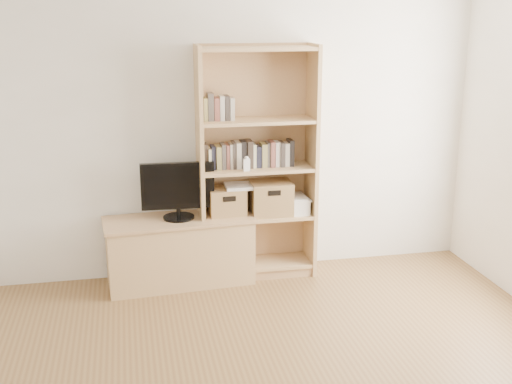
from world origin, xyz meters
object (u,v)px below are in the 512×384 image
object	(u,v)px
bookshelf	(257,165)
basket_left	(227,202)
laptop	(245,186)
baby_monitor	(247,165)
basket_right	(271,198)
tv_stand	(180,252)
television	(178,191)

from	to	relation	value
bookshelf	basket_left	bearing A→B (deg)	-178.81
bookshelf	laptop	bearing A→B (deg)	-176.12
baby_monitor	basket_left	bearing A→B (deg)	143.20
basket_left	basket_right	xyz separation A→B (m)	(0.39, -0.00, 0.02)
bookshelf	basket_right	xyz separation A→B (m)	(0.12, -0.01, -0.30)
laptop	bookshelf	bearing A→B (deg)	4.73
baby_monitor	basket_left	size ratio (longest dim) A/B	0.33
tv_stand	laptop	distance (m)	0.80
tv_stand	basket_left	xyz separation A→B (m)	(0.42, 0.05, 0.41)
bookshelf	baby_monitor	xyz separation A→B (m)	(-0.11, -0.11, 0.03)
tv_stand	television	xyz separation A→B (m)	(0.00, 0.00, 0.54)
bookshelf	television	xyz separation A→B (m)	(-0.69, -0.05, -0.18)
tv_stand	bookshelf	world-z (taller)	bookshelf
television	laptop	distance (m)	0.58
basket_left	bookshelf	bearing A→B (deg)	-1.41
television	baby_monitor	distance (m)	0.61
television	basket_right	world-z (taller)	television
television	laptop	xyz separation A→B (m)	(0.58, 0.04, 0.00)
bookshelf	basket_right	world-z (taller)	bookshelf
baby_monitor	laptop	xyz separation A→B (m)	(0.00, 0.10, -0.21)
basket_left	tv_stand	bearing A→B (deg)	-176.20
bookshelf	basket_left	distance (m)	0.42
basket_left	baby_monitor	bearing A→B (deg)	-36.77
tv_stand	basket_left	distance (m)	0.58
tv_stand	bookshelf	distance (m)	1.00
basket_right	basket_left	bearing A→B (deg)	-179.06
tv_stand	television	size ratio (longest dim) A/B	2.00
baby_monitor	laptop	world-z (taller)	baby_monitor
baby_monitor	laptop	size ratio (longest dim) A/B	0.31
tv_stand	basket_left	size ratio (longest dim) A/B	3.96
tv_stand	basket_right	distance (m)	0.91
basket_left	basket_right	distance (m)	0.39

